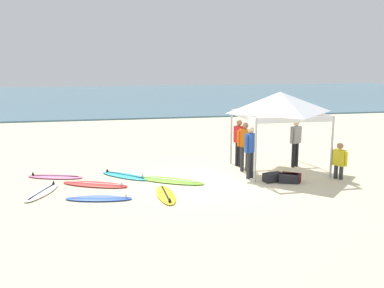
% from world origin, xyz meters
% --- Properties ---
extents(ground_plane, '(80.00, 80.00, 0.00)m').
position_xyz_m(ground_plane, '(0.00, 0.00, 0.00)').
color(ground_plane, beige).
extents(sea, '(80.00, 36.00, 0.10)m').
position_xyz_m(sea, '(0.00, 33.23, 0.05)').
color(sea, teal).
rests_on(sea, ground).
extents(canopy_tent, '(2.74, 2.74, 2.75)m').
position_xyz_m(canopy_tent, '(2.81, 0.93, 2.38)').
color(canopy_tent, '#B7B7BC').
rests_on(canopy_tent, ground).
extents(surfboard_red, '(2.19, 1.45, 0.19)m').
position_xyz_m(surfboard_red, '(-3.46, 0.29, 0.04)').
color(surfboard_red, red).
rests_on(surfboard_red, ground).
extents(surfboard_pink, '(1.94, 1.05, 0.19)m').
position_xyz_m(surfboard_pink, '(-4.77, 1.48, 0.04)').
color(surfboard_pink, pink).
rests_on(surfboard_pink, ground).
extents(surfboard_white, '(1.09, 1.88, 0.19)m').
position_xyz_m(surfboard_white, '(-4.96, -0.23, 0.04)').
color(surfboard_white, white).
rests_on(surfboard_white, ground).
extents(surfboard_yellow, '(0.50, 1.82, 0.19)m').
position_xyz_m(surfboard_yellow, '(-1.48, -1.22, 0.04)').
color(surfboard_yellow, yellow).
rests_on(surfboard_yellow, ground).
extents(surfboard_lime, '(2.32, 1.80, 0.19)m').
position_xyz_m(surfboard_lime, '(-1.15, 0.28, 0.04)').
color(surfboard_lime, '#7AD12D').
rests_on(surfboard_lime, ground).
extents(surfboard_blue, '(1.92, 0.85, 0.19)m').
position_xyz_m(surfboard_blue, '(-3.33, -1.16, 0.04)').
color(surfboard_blue, blue).
rests_on(surfboard_blue, ground).
extents(surfboard_cyan, '(1.75, 1.71, 0.19)m').
position_xyz_m(surfboard_cyan, '(-2.51, 1.14, 0.04)').
color(surfboard_cyan, '#23B2CC').
rests_on(surfboard_cyan, ground).
extents(person_blue, '(0.46, 0.39, 1.71)m').
position_xyz_m(person_blue, '(1.50, 0.12, 0.99)').
color(person_blue, '#2D2D33').
rests_on(person_blue, ground).
extents(person_red, '(0.35, 0.50, 1.71)m').
position_xyz_m(person_red, '(1.65, 1.77, 0.99)').
color(person_red, black).
rests_on(person_red, ground).
extents(person_orange, '(0.54, 0.28, 1.71)m').
position_xyz_m(person_orange, '(1.63, 1.03, 0.99)').
color(person_orange, '#2D2D33').
rests_on(person_orange, ground).
extents(person_grey, '(0.51, 0.35, 1.71)m').
position_xyz_m(person_grey, '(3.61, 1.27, 0.99)').
color(person_grey, black).
rests_on(person_grey, ground).
extents(person_yellow, '(0.38, 0.47, 1.20)m').
position_xyz_m(person_yellow, '(4.31, -0.54, 0.66)').
color(person_yellow, '#2D2D33').
rests_on(person_yellow, ground).
extents(gear_bag_near_tent, '(0.67, 0.50, 0.28)m').
position_xyz_m(gear_bag_near_tent, '(2.52, -0.64, 0.14)').
color(gear_bag_near_tent, '#232328').
rests_on(gear_bag_near_tent, ground).
extents(gear_bag_by_pole, '(0.67, 0.61, 0.28)m').
position_xyz_m(gear_bag_by_pole, '(2.64, -0.56, 0.14)').
color(gear_bag_by_pole, '#4C1919').
rests_on(gear_bag_by_pole, ground).
extents(gear_bag_on_sand, '(0.65, 0.43, 0.28)m').
position_xyz_m(gear_bag_on_sand, '(2.09, -0.42, 0.14)').
color(gear_bag_on_sand, '#232328').
rests_on(gear_bag_on_sand, ground).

